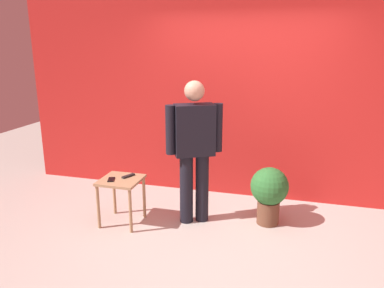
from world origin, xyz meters
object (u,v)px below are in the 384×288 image
object	(u,v)px
cell_phone	(111,179)
potted_plant	(269,191)
standing_person	(194,145)
tv_remote	(128,176)
side_table	(121,187)

from	to	relation	value
cell_phone	potted_plant	bearing A→B (deg)	-3.81
standing_person	cell_phone	world-z (taller)	standing_person
cell_phone	potted_plant	distance (m)	1.83
standing_person	tv_remote	world-z (taller)	standing_person
potted_plant	cell_phone	bearing A→B (deg)	-164.11
standing_person	potted_plant	world-z (taller)	standing_person
cell_phone	tv_remote	world-z (taller)	tv_remote
side_table	tv_remote	size ratio (longest dim) A/B	3.24
side_table	cell_phone	distance (m)	0.15
standing_person	side_table	distance (m)	0.98
tv_remote	potted_plant	distance (m)	1.65
tv_remote	potted_plant	size ratio (longest dim) A/B	0.25
standing_person	tv_remote	xyz separation A→B (m)	(-0.75, -0.19, -0.38)
side_table	tv_remote	distance (m)	0.15
cell_phone	standing_person	bearing A→B (deg)	0.82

